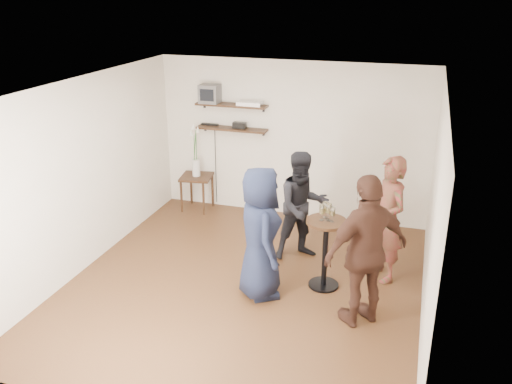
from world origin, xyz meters
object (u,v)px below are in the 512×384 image
drinks_table (325,244)px  person_brown (366,251)px  dvd_deck (250,103)px  person_plaid (388,220)px  crt_monitor (210,94)px  side_table (197,181)px  radio (239,125)px  person_navy (260,233)px  person_dark (302,206)px

drinks_table → person_brown: size_ratio=0.52×
dvd_deck → person_brown: 3.67m
drinks_table → person_plaid: (0.72, 0.46, 0.25)m
crt_monitor → side_table: (-0.23, -0.17, -1.50)m
radio → person_plaid: (2.59, -1.61, -0.67)m
crt_monitor → person_navy: bearing=-56.9°
person_navy → side_table: bearing=8.8°
person_plaid → crt_monitor: bearing=-150.4°
crt_monitor → dvd_deck: crt_monitor is taller
person_navy → person_brown: person_brown is taller
crt_monitor → person_plaid: crt_monitor is taller
drinks_table → person_navy: size_ratio=0.55×
drinks_table → radio: bearing=132.0°
person_plaid → person_dark: 1.22m
dvd_deck → drinks_table: bearing=-51.0°
dvd_deck → person_brown: size_ratio=0.22×
person_navy → person_brown: bearing=-129.1°
crt_monitor → person_plaid: bearing=-27.5°
radio → person_dark: size_ratio=0.14×
dvd_deck → drinks_table: dvd_deck is taller
dvd_deck → side_table: size_ratio=0.65×
drinks_table → person_plaid: size_ratio=0.55×
person_dark → person_navy: bearing=-136.7°
drinks_table → dvd_deck: bearing=129.0°
dvd_deck → person_plaid: (2.41, -1.61, -1.05)m
drinks_table → person_dark: person_dark is taller
person_dark → person_navy: (-0.27, -1.14, 0.06)m
side_table → drinks_table: (2.61, -1.90, 0.09)m
drinks_table → person_plaid: person_plaid is taller
radio → drinks_table: radio is taller
radio → side_table: radio is taller
radio → person_plaid: person_plaid is taller
dvd_deck → person_navy: 2.88m
person_plaid → person_brown: 1.12m
radio → side_table: bearing=-166.6°
dvd_deck → person_brown: dvd_deck is taller
person_brown → side_table: bearing=-80.4°
person_plaid → person_brown: (-0.15, -1.10, 0.06)m
drinks_table → person_brown: (0.57, -0.64, 0.30)m
radio → person_dark: 2.09m
person_navy → person_plaid: bearing=-88.5°
person_dark → person_brown: 1.71m
person_dark → person_navy: person_navy is taller
drinks_table → person_brown: person_brown is taller
person_plaid → dvd_deck: bearing=-156.7°
person_plaid → person_brown: size_ratio=0.94×
person_plaid → person_dark: (-1.19, 0.25, -0.06)m
person_plaid → person_navy: person_plaid is taller
dvd_deck → person_navy: (0.94, -2.51, -1.05)m
dvd_deck → person_dark: (1.21, -1.36, -1.11)m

